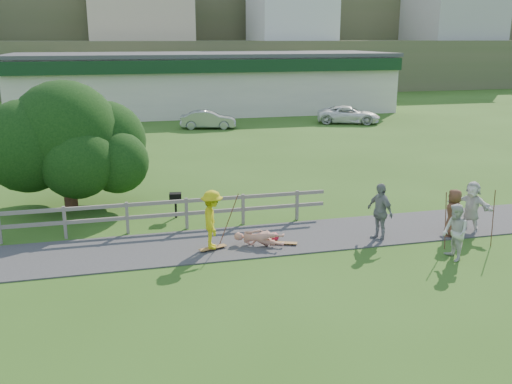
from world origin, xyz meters
TOP-DOWN VIEW (x-y plane):
  - ground at (0.00, 0.00)m, footprint 260.00×260.00m
  - path at (0.00, 1.50)m, footprint 34.00×3.00m
  - fence at (-4.62, 3.30)m, footprint 15.05×0.10m
  - strip_mall at (4.00, 34.94)m, footprint 32.50×10.75m
  - skater_rider at (-1.51, 1.00)m, footprint 0.83×1.26m
  - skater_fallen at (-0.03, 0.98)m, footprint 1.08×1.58m
  - spectator_a at (5.31, -1.49)m, footprint 0.71×0.88m
  - spectator_b at (3.94, 0.67)m, footprint 0.74×1.20m
  - spectator_c at (6.42, 0.30)m, footprint 0.87×0.95m
  - spectator_d at (7.34, 0.66)m, footprint 1.22×1.67m
  - car_silver at (2.52, 25.27)m, footprint 4.19×2.18m
  - car_white at (13.42, 25.21)m, footprint 5.24×3.79m
  - tree at (-6.02, 6.96)m, footprint 6.56×6.56m
  - bbq at (-2.22, 4.66)m, footprint 0.47×0.39m
  - longboard_rider at (-1.51, 1.00)m, footprint 0.93×0.51m
  - longboard_fallen at (0.77, 0.88)m, footprint 0.85×0.49m
  - helmet at (0.57, 1.33)m, footprint 0.31×0.31m
  - pole_rider at (-0.91, 1.40)m, footprint 0.03×0.03m
  - pole_spec_left at (5.51, -0.67)m, footprint 0.03×0.03m
  - pole_spec_right at (7.10, -0.80)m, footprint 0.03×0.03m

SIDE VIEW (x-z plane):
  - ground at x=0.00m, z-range 0.00..0.00m
  - path at x=0.00m, z-range 0.00..0.04m
  - longboard_fallen at x=0.77m, z-range 0.00..0.09m
  - longboard_rider at x=-1.51m, z-range 0.00..0.10m
  - helmet at x=0.57m, z-range 0.00..0.31m
  - skater_fallen at x=-0.03m, z-range 0.00..0.58m
  - bbq at x=-2.22m, z-range 0.00..0.93m
  - car_silver at x=2.52m, z-range 0.00..1.31m
  - car_white at x=13.42m, z-range 0.00..1.32m
  - fence at x=-4.62m, z-range 0.17..1.27m
  - spectator_c at x=6.42m, z-range 0.00..1.63m
  - spectator_a at x=5.31m, z-range 0.00..1.70m
  - spectator_d at x=7.34m, z-range 0.00..1.75m
  - pole_rider at x=-0.91m, z-range 0.00..1.79m
  - skater_rider at x=-1.51m, z-range 0.00..1.83m
  - pole_spec_right at x=7.10m, z-range 0.00..1.85m
  - pole_spec_left at x=5.51m, z-range 0.00..1.86m
  - spectator_b at x=3.94m, z-range 0.00..1.90m
  - tree at x=-6.02m, z-range 0.00..3.98m
  - strip_mall at x=4.00m, z-range 0.03..5.13m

